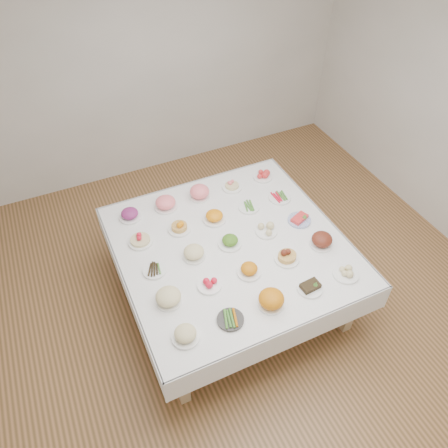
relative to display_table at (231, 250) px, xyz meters
name	(u,v)px	position (x,y,z in m)	size (l,w,h in m)	color
room_envelope	(254,142)	(0.16, -0.03, 1.15)	(5.02, 5.02, 2.81)	#9E6B42
display_table	(231,250)	(0.00, 0.00, 0.00)	(2.04, 2.04, 0.75)	white
dish_0	(185,333)	(-0.73, -0.73, 0.13)	(0.22, 0.22, 0.13)	white
dish_1	(230,319)	(-0.36, -0.74, 0.10)	(0.23, 0.21, 0.05)	#2C2927
dish_2	(271,300)	(0.00, -0.74, 0.14)	(0.22, 0.22, 0.14)	white
dish_3	(310,286)	(0.37, -0.74, 0.10)	(0.21, 0.21, 0.09)	white
dish_4	(346,273)	(0.73, -0.74, 0.11)	(0.22, 0.22, 0.09)	white
dish_5	(168,297)	(-0.73, -0.36, 0.14)	(0.24, 0.24, 0.13)	white
dish_6	(209,283)	(-0.37, -0.36, 0.11)	(0.20, 0.20, 0.09)	white
dish_7	(249,269)	(-0.01, -0.37, 0.12)	(0.20, 0.20, 0.12)	white
dish_8	(287,255)	(0.37, -0.38, 0.13)	(0.22, 0.22, 0.13)	white
dish_9	(322,241)	(0.74, -0.36, 0.13)	(0.22, 0.22, 0.13)	white
dish_10	(155,270)	(-0.74, -0.01, 0.09)	(0.20, 0.20, 0.05)	white
dish_11	(194,252)	(-0.36, 0.00, 0.13)	(0.20, 0.20, 0.12)	white
dish_12	(230,241)	(-0.01, 0.00, 0.12)	(0.21, 0.21, 0.12)	white
dish_13	(266,229)	(0.37, 0.00, 0.12)	(0.20, 0.20, 0.10)	white
dish_14	(300,218)	(0.73, 0.00, 0.11)	(0.22, 0.22, 0.10)	#4C66B2
dish_15	(140,238)	(-0.74, 0.37, 0.13)	(0.22, 0.22, 0.13)	white
dish_16	(179,226)	(-0.36, 0.37, 0.12)	(0.21, 0.21, 0.12)	white
dish_17	(214,216)	(-0.01, 0.36, 0.13)	(0.22, 0.22, 0.13)	white
dish_18	(249,207)	(0.38, 0.37, 0.09)	(0.21, 0.21, 0.05)	white
dish_19	(280,197)	(0.73, 0.37, 0.09)	(0.22, 0.22, 0.05)	white
dish_20	(130,214)	(-0.74, 0.74, 0.12)	(0.21, 0.21, 0.12)	white
dish_21	(166,202)	(-0.37, 0.73, 0.14)	(0.26, 0.26, 0.14)	white
dish_22	(200,193)	(0.00, 0.73, 0.13)	(0.22, 0.22, 0.13)	white
dish_23	(232,185)	(0.36, 0.73, 0.12)	(0.21, 0.21, 0.10)	white
dish_24	(263,175)	(0.74, 0.74, 0.11)	(0.20, 0.20, 0.09)	white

